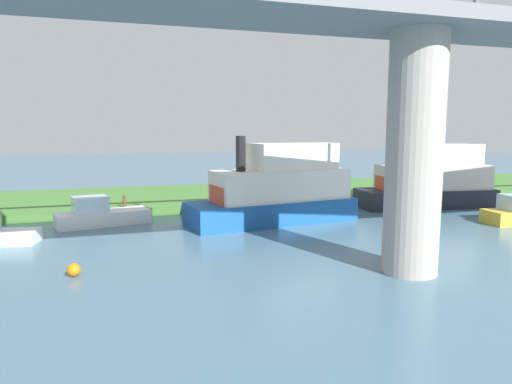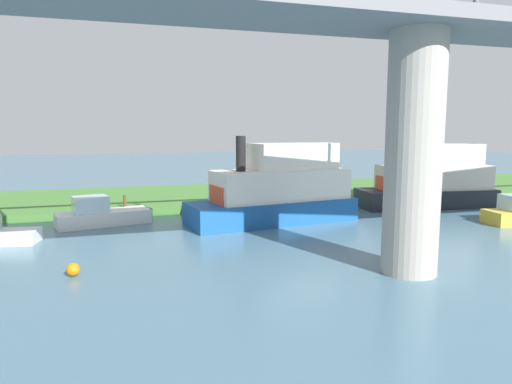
{
  "view_description": "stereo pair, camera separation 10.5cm",
  "coord_description": "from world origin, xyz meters",
  "px_view_note": "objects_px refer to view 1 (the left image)",
  "views": [
    {
      "loc": [
        9.05,
        29.67,
        5.55
      ],
      "look_at": [
        1.39,
        5.0,
        2.0
      ],
      "focal_mm": 32.33,
      "sensor_mm": 36.0,
      "label": 1
    },
    {
      "loc": [
        8.95,
        29.7,
        5.55
      ],
      "look_at": [
        1.39,
        5.0,
        2.0
      ],
      "focal_mm": 32.33,
      "sensor_mm": 36.0,
      "label": 2
    }
  ],
  "objects_px": {
    "marker_buoy": "(74,270)",
    "person_on_bank": "(253,189)",
    "bridge_pylon": "(414,155)",
    "skiff_small": "(277,190)",
    "pontoon_yellow": "(100,215)",
    "motorboat_white": "(430,181)",
    "mooring_post": "(124,201)"
  },
  "relations": [
    {
      "from": "bridge_pylon",
      "to": "motorboat_white",
      "type": "distance_m",
      "value": 16.93
    },
    {
      "from": "bridge_pylon",
      "to": "mooring_post",
      "type": "height_order",
      "value": "bridge_pylon"
    },
    {
      "from": "mooring_post",
      "to": "pontoon_yellow",
      "type": "xyz_separation_m",
      "value": [
        1.44,
        2.91,
        -0.27
      ]
    },
    {
      "from": "person_on_bank",
      "to": "marker_buoy",
      "type": "relative_size",
      "value": 2.78
    },
    {
      "from": "motorboat_white",
      "to": "pontoon_yellow",
      "type": "bearing_deg",
      "value": -0.42
    },
    {
      "from": "mooring_post",
      "to": "pontoon_yellow",
      "type": "relative_size",
      "value": 0.14
    },
    {
      "from": "bridge_pylon",
      "to": "motorboat_white",
      "type": "bearing_deg",
      "value": -130.14
    },
    {
      "from": "person_on_bank",
      "to": "mooring_post",
      "type": "xyz_separation_m",
      "value": [
        9.07,
        1.18,
        -0.31
      ]
    },
    {
      "from": "mooring_post",
      "to": "marker_buoy",
      "type": "xyz_separation_m",
      "value": [
        2.18,
        12.49,
        -0.64
      ]
    },
    {
      "from": "motorboat_white",
      "to": "person_on_bank",
      "type": "bearing_deg",
      "value": -19.55
    },
    {
      "from": "marker_buoy",
      "to": "person_on_bank",
      "type": "bearing_deg",
      "value": -129.46
    },
    {
      "from": "pontoon_yellow",
      "to": "mooring_post",
      "type": "bearing_deg",
      "value": -116.27
    },
    {
      "from": "person_on_bank",
      "to": "mooring_post",
      "type": "distance_m",
      "value": 9.15
    },
    {
      "from": "motorboat_white",
      "to": "skiff_small",
      "type": "height_order",
      "value": "skiff_small"
    },
    {
      "from": "pontoon_yellow",
      "to": "marker_buoy",
      "type": "bearing_deg",
      "value": 85.58
    },
    {
      "from": "marker_buoy",
      "to": "skiff_small",
      "type": "bearing_deg",
      "value": -145.52
    },
    {
      "from": "bridge_pylon",
      "to": "skiff_small",
      "type": "bearing_deg",
      "value": -81.91
    },
    {
      "from": "person_on_bank",
      "to": "pontoon_yellow",
      "type": "distance_m",
      "value": 11.29
    },
    {
      "from": "bridge_pylon",
      "to": "pontoon_yellow",
      "type": "bearing_deg",
      "value": -47.88
    },
    {
      "from": "bridge_pylon",
      "to": "marker_buoy",
      "type": "distance_m",
      "value": 13.59
    },
    {
      "from": "motorboat_white",
      "to": "pontoon_yellow",
      "type": "xyz_separation_m",
      "value": [
        22.47,
        -0.16,
        -1.21
      ]
    },
    {
      "from": "motorboat_white",
      "to": "skiff_small",
      "type": "bearing_deg",
      "value": 8.91
    },
    {
      "from": "bridge_pylon",
      "to": "marker_buoy",
      "type": "relative_size",
      "value": 18.22
    },
    {
      "from": "bridge_pylon",
      "to": "marker_buoy",
      "type": "xyz_separation_m",
      "value": [
        12.44,
        -3.36,
        -4.3
      ]
    },
    {
      "from": "pontoon_yellow",
      "to": "skiff_small",
      "type": "bearing_deg",
      "value": 168.35
    },
    {
      "from": "skiff_small",
      "to": "pontoon_yellow",
      "type": "relative_size",
      "value": 1.92
    },
    {
      "from": "mooring_post",
      "to": "motorboat_white",
      "type": "xyz_separation_m",
      "value": [
        -21.04,
        3.07,
        0.93
      ]
    },
    {
      "from": "bridge_pylon",
      "to": "skiff_small",
      "type": "xyz_separation_m",
      "value": [
        1.54,
        -10.85,
        -2.64
      ]
    },
    {
      "from": "mooring_post",
      "to": "marker_buoy",
      "type": "bearing_deg",
      "value": 80.12
    },
    {
      "from": "motorboat_white",
      "to": "pontoon_yellow",
      "type": "distance_m",
      "value": 22.51
    },
    {
      "from": "bridge_pylon",
      "to": "pontoon_yellow",
      "type": "height_order",
      "value": "bridge_pylon"
    },
    {
      "from": "pontoon_yellow",
      "to": "marker_buoy",
      "type": "xyz_separation_m",
      "value": [
        0.74,
        9.58,
        -0.37
      ]
    }
  ]
}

